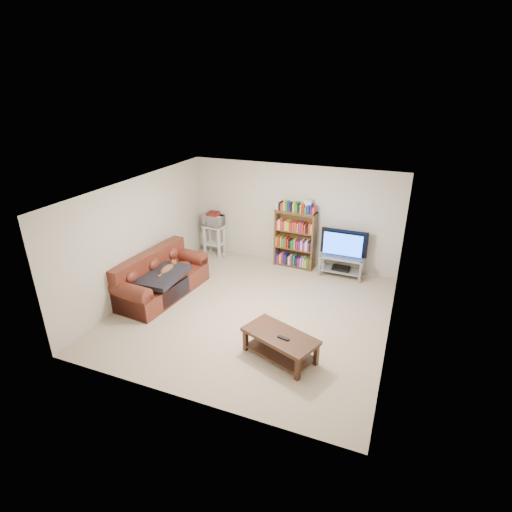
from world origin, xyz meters
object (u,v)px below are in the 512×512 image
at_px(bookshelf, 295,238).
at_px(coffee_table, 280,341).
at_px(sofa, 160,280).
at_px(tv_stand, 341,263).

bearing_deg(bookshelf, coffee_table, -73.62).
distance_m(sofa, bookshelf, 3.25).
bearing_deg(sofa, tv_stand, 38.92).
xyz_separation_m(sofa, coffee_table, (3.00, -1.07, -0.01)).
xyz_separation_m(sofa, tv_stand, (3.36, 2.23, 0.01)).
height_order(sofa, coffee_table, sofa).
distance_m(coffee_table, tv_stand, 3.33).
distance_m(sofa, coffee_table, 3.19).
bearing_deg(tv_stand, coffee_table, -95.59).
bearing_deg(bookshelf, sofa, -129.83).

